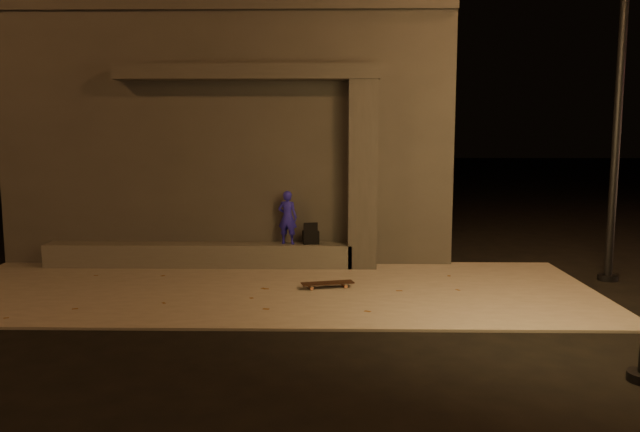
{
  "coord_description": "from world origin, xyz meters",
  "views": [
    {
      "loc": [
        1.1,
        -8.26,
        2.63
      ],
      "look_at": [
        0.91,
        2.0,
        1.27
      ],
      "focal_mm": 35.0,
      "sensor_mm": 36.0,
      "label": 1
    }
  ],
  "objects_px": {
    "backpack": "(311,236)",
    "skateboard": "(328,283)",
    "skateboarder": "(288,217)",
    "column": "(362,175)"
  },
  "relations": [
    {
      "from": "backpack",
      "to": "skateboard",
      "type": "distance_m",
      "value": 1.83
    },
    {
      "from": "column",
      "to": "skateboard",
      "type": "relative_size",
      "value": 3.94
    },
    {
      "from": "skateboarder",
      "to": "backpack",
      "type": "height_order",
      "value": "skateboarder"
    },
    {
      "from": "column",
      "to": "backpack",
      "type": "distance_m",
      "value": 1.56
    },
    {
      "from": "backpack",
      "to": "skateboard",
      "type": "xyz_separation_m",
      "value": [
        0.34,
        -1.72,
        -0.52
      ]
    },
    {
      "from": "backpack",
      "to": "skateboard",
      "type": "height_order",
      "value": "backpack"
    },
    {
      "from": "skateboarder",
      "to": "backpack",
      "type": "relative_size",
      "value": 2.41
    },
    {
      "from": "backpack",
      "to": "skateboard",
      "type": "bearing_deg",
      "value": -89.8
    },
    {
      "from": "backpack",
      "to": "skateboard",
      "type": "relative_size",
      "value": 0.47
    },
    {
      "from": "column",
      "to": "skateboard",
      "type": "bearing_deg",
      "value": -110.88
    }
  ]
}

